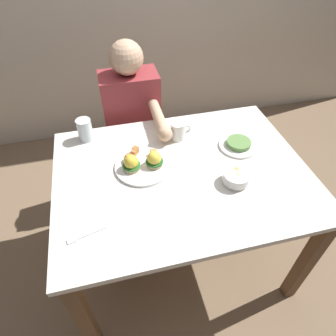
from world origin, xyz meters
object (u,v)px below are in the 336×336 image
object	(u,v)px
dining_table	(182,187)
water_glass_near	(85,131)
coffee_mug	(178,130)
diner_person	(134,121)
eggs_benedict_plate	(143,163)
side_plate	(238,144)
fork	(84,236)
fruit_bowl	(236,178)

from	to	relation	value
dining_table	water_glass_near	size ratio (longest dim) A/B	10.05
coffee_mug	water_glass_near	size ratio (longest dim) A/B	0.93
dining_table	diner_person	bearing A→B (deg)	103.73
eggs_benedict_plate	water_glass_near	xyz separation A→B (m)	(-0.25, 0.29, 0.03)
coffee_mug	side_plate	size ratio (longest dim) A/B	0.56
eggs_benedict_plate	fork	bearing A→B (deg)	-131.87
dining_table	fruit_bowl	distance (m)	0.28
eggs_benedict_plate	dining_table	bearing A→B (deg)	-22.59
side_plate	dining_table	bearing A→B (deg)	-161.83
eggs_benedict_plate	fork	distance (m)	0.44
side_plate	water_glass_near	bearing A→B (deg)	161.47
coffee_mug	diner_person	size ratio (longest dim) A/B	0.10
eggs_benedict_plate	side_plate	xyz separation A→B (m)	(0.51, 0.04, -0.01)
coffee_mug	eggs_benedict_plate	bearing A→B (deg)	-140.94
dining_table	eggs_benedict_plate	bearing A→B (deg)	157.41
dining_table	coffee_mug	distance (m)	0.31
side_plate	diner_person	size ratio (longest dim) A/B	0.18
eggs_benedict_plate	diner_person	distance (m)	0.54
coffee_mug	diner_person	bearing A→B (deg)	119.74
dining_table	coffee_mug	world-z (taller)	coffee_mug
coffee_mug	fork	xyz separation A→B (m)	(-0.52, -0.51, -0.05)
fruit_bowl	coffee_mug	world-z (taller)	coffee_mug
eggs_benedict_plate	fruit_bowl	world-z (taller)	eggs_benedict_plate
dining_table	eggs_benedict_plate	size ratio (longest dim) A/B	4.44
fork	dining_table	bearing A→B (deg)	28.22
dining_table	water_glass_near	xyz separation A→B (m)	(-0.43, 0.36, 0.16)
water_glass_near	side_plate	world-z (taller)	water_glass_near
fork	diner_person	distance (m)	0.91
dining_table	fruit_bowl	xyz separation A→B (m)	(0.22, -0.12, 0.14)
side_plate	diner_person	xyz separation A→B (m)	(-0.48, 0.49, -0.10)
coffee_mug	diner_person	xyz separation A→B (m)	(-0.20, 0.34, -0.14)
fork	side_plate	bearing A→B (deg)	24.23
eggs_benedict_plate	diner_person	xyz separation A→B (m)	(0.03, 0.53, -0.12)
dining_table	side_plate	distance (m)	0.37
dining_table	water_glass_near	world-z (taller)	water_glass_near
fruit_bowl	diner_person	xyz separation A→B (m)	(-0.36, 0.73, -0.12)
fruit_bowl	side_plate	bearing A→B (deg)	63.46
eggs_benedict_plate	fruit_bowl	bearing A→B (deg)	-26.85
dining_table	water_glass_near	distance (m)	0.59
fork	diner_person	world-z (taller)	diner_person
dining_table	coffee_mug	xyz separation A→B (m)	(0.05, 0.26, 0.16)
eggs_benedict_plate	fork	world-z (taller)	eggs_benedict_plate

